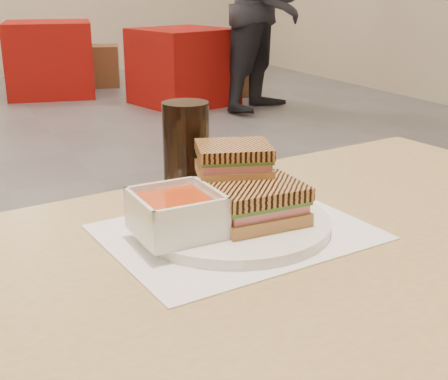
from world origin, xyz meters
name	(u,v)px	position (x,y,z in m)	size (l,w,h in m)	color
main_table	(287,322)	(0.07, -2.07, 0.64)	(1.27, 0.82, 0.75)	tan
tray_liner	(237,232)	(0.03, -1.99, 0.75)	(0.39, 0.31, 0.00)	white
plate	(233,223)	(0.04, -1.98, 0.76)	(0.28, 0.28, 0.02)	white
soup_bowl	(176,215)	(-0.06, -1.99, 0.79)	(0.11, 0.11, 0.06)	white
panini_lower	(257,203)	(0.06, -2.01, 0.80)	(0.13, 0.11, 0.06)	tan
panini_upper	(234,160)	(0.06, -1.94, 0.84)	(0.13, 0.12, 0.05)	tan
cola_glass	(186,151)	(0.03, -1.83, 0.83)	(0.07, 0.07, 0.16)	black
bg_table_1	(183,67)	(1.85, 2.50, 0.34)	(0.95, 0.95, 0.69)	#96090D
bg_table_2	(50,59)	(0.86, 3.54, 0.36)	(0.98, 0.98, 0.72)	#96090D
bg_chair_1l	(185,83)	(1.79, 2.32, 0.22)	(0.50, 0.50, 0.45)	brown
bg_chair_1r	(226,74)	(2.38, 2.67, 0.22)	(0.48, 0.48, 0.44)	brown
bg_chair_2r	(101,66)	(1.45, 3.85, 0.22)	(0.49, 0.49, 0.44)	brown
patron_b	(269,4)	(2.42, 1.93, 0.90)	(1.10, 1.03, 1.81)	black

